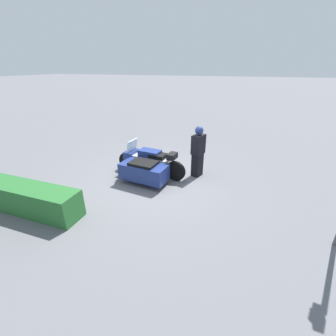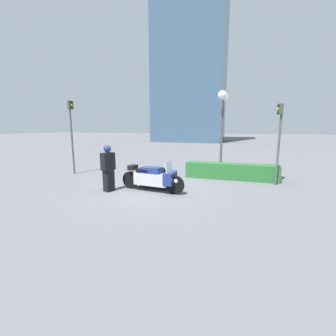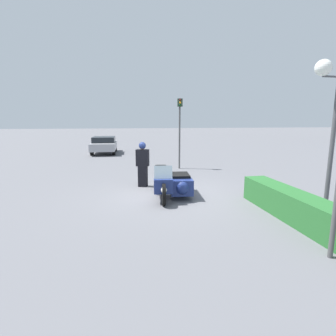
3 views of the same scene
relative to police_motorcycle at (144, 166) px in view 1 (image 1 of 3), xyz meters
name	(u,v)px [view 1 (image 1 of 3)]	position (x,y,z in m)	size (l,w,h in m)	color
ground_plane	(153,180)	(-0.29, 0.02, -0.47)	(160.00, 160.00, 0.00)	slate
police_motorcycle	(144,166)	(0.00, 0.00, 0.00)	(2.52, 1.43, 1.16)	black
officer_rider	(198,150)	(-1.57, -0.84, 0.44)	(0.42, 0.53, 1.71)	black
hedge_bush_curbside	(12,194)	(2.61, 2.61, -0.11)	(4.06, 0.68, 0.72)	#28662D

